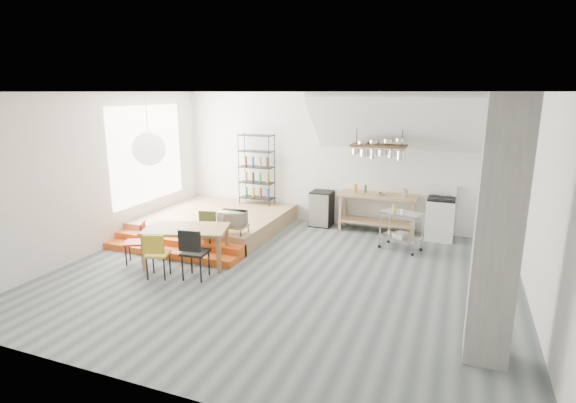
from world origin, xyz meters
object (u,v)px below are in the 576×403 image
at_px(rolling_cart, 401,226).
at_px(stove, 440,218).
at_px(dining_table, 186,232).
at_px(mini_fridge, 322,208).

bearing_deg(rolling_cart, stove, 75.31).
distance_m(stove, rolling_cart, 1.26).
bearing_deg(dining_table, stove, 20.16).
height_order(stove, mini_fridge, stove).
height_order(stove, rolling_cart, stove).
bearing_deg(dining_table, mini_fridge, 47.27).
distance_m(dining_table, rolling_cart, 4.33).
xyz_separation_m(stove, dining_table, (-4.37, -3.36, 0.17)).
xyz_separation_m(dining_table, mini_fridge, (1.61, 3.40, -0.22)).
height_order(stove, dining_table, stove).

